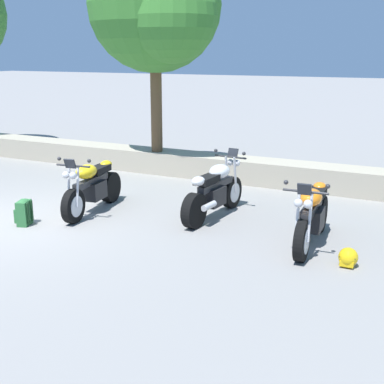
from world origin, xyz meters
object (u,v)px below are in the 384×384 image
object	(u,v)px
motorcycle_orange_far_right	(311,216)
rider_backpack	(24,212)
motorcycle_white_centre	(215,191)
motorcycle_yellow_near_left	(92,187)
rider_helmet	(348,258)
leafy_tree_mid_left	(158,7)

from	to	relation	value
motorcycle_orange_far_right	rider_backpack	size ratio (longest dim) A/B	4.40
motorcycle_white_centre	motorcycle_orange_far_right	bearing A→B (deg)	-19.09
motorcycle_yellow_near_left	motorcycle_white_centre	size ratio (longest dim) A/B	1.00
motorcycle_yellow_near_left	rider_helmet	bearing A→B (deg)	-6.14
motorcycle_yellow_near_left	rider_backpack	distance (m)	1.35
motorcycle_white_centre	rider_backpack	world-z (taller)	motorcycle_white_centre
leafy_tree_mid_left	motorcycle_orange_far_right	bearing A→B (deg)	-35.49
motorcycle_white_centre	rider_helmet	distance (m)	2.98
motorcycle_yellow_near_left	rider_helmet	xyz separation A→B (m)	(4.88, -0.52, -0.35)
motorcycle_white_centre	rider_backpack	bearing A→B (deg)	-145.48
rider_backpack	rider_helmet	bearing A→B (deg)	6.78
rider_backpack	rider_helmet	distance (m)	5.52
motorcycle_white_centre	motorcycle_orange_far_right	size ratio (longest dim) A/B	1.00
motorcycle_yellow_near_left	motorcycle_white_centre	xyz separation A→B (m)	(2.22, 0.77, 0.00)
rider_helmet	leafy_tree_mid_left	xyz separation A→B (m)	(-5.31, 3.90, 3.84)
motorcycle_white_centre	rider_helmet	world-z (taller)	motorcycle_white_centre
rider_backpack	motorcycle_orange_far_right	bearing A→B (deg)	14.83
motorcycle_yellow_near_left	rider_backpack	bearing A→B (deg)	-117.35
motorcycle_orange_far_right	rider_backpack	world-z (taller)	motorcycle_orange_far_right
motorcycle_white_centre	leafy_tree_mid_left	world-z (taller)	leafy_tree_mid_left
motorcycle_orange_far_right	leafy_tree_mid_left	size ratio (longest dim) A/B	0.41
motorcycle_yellow_near_left	rider_backpack	size ratio (longest dim) A/B	4.39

